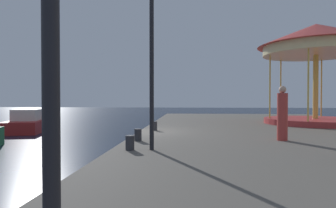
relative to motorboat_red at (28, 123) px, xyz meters
name	(u,v)px	position (x,y,z in m)	size (l,w,h in m)	color
ground_plane	(139,150)	(8.65, -6.21, -0.56)	(120.00, 120.00, 0.00)	black
quay_dock	(293,142)	(15.08, -6.21, -0.16)	(12.87, 29.79, 0.80)	#5B564F
motorboat_red	(28,123)	(0.00, 0.00, 0.00)	(3.14, 4.84, 1.50)	maroon
carousel	(316,49)	(17.80, -1.84, 4.40)	(6.27, 6.27, 5.55)	#B23333
lamp_post_mid_promenade	(152,34)	(9.79, -10.68, 3.40)	(0.36, 0.36, 4.68)	black
bollard_north	(130,143)	(9.20, -10.79, 0.44)	(0.24, 0.24, 0.40)	#2D2D33
bollard_center	(154,126)	(9.26, -5.84, 0.44)	(0.24, 0.24, 0.40)	#2D2D33
bollard_south	(138,135)	(9.11, -9.06, 0.44)	(0.24, 0.24, 0.40)	#2D2D33
person_near_carousel	(282,115)	(13.92, -8.59, 1.10)	(0.34, 0.34, 1.83)	#B23833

